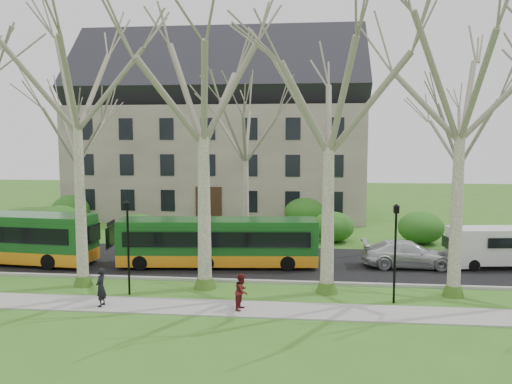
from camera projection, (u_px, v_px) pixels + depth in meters
The scene contains 14 objects.
ground at pixel (260, 292), 23.52m from camera, with size 120.00×120.00×0.00m, color #3A6E1F.
sidewalk at pixel (255, 309), 21.05m from camera, with size 70.00×2.00×0.06m, color gray.
road at pixel (269, 263), 28.96m from camera, with size 80.00×8.00×0.06m, color black.
curb at pixel (263, 281), 25.00m from camera, with size 80.00×0.25×0.14m, color #A5A39E.
building at pixel (220, 129), 47.01m from camera, with size 26.50×12.20×16.00m.
tree_row_verge at pixel (261, 143), 23.07m from camera, with size 49.00×7.00×14.00m.
tree_row_far at pixel (256, 156), 33.90m from camera, with size 33.00×7.00×12.00m.
lamp_row at pixel (258, 243), 22.26m from camera, with size 36.22×0.22×4.30m.
hedges at pixel (216, 221), 37.73m from camera, with size 30.60×8.60×2.00m.
bus_follow at pixel (218, 242), 27.98m from camera, with size 11.00×2.29×2.75m, color #164E1B, non-canonical shape.
sedan at pixel (408, 254), 27.80m from camera, with size 2.05×5.05×1.47m, color silver.
van_a at pixel (496, 248), 27.72m from camera, with size 5.08×1.85×2.22m, color silver, non-canonical shape.
pedestrian_a at pixel (101, 287), 21.27m from camera, with size 0.61×0.40×1.66m, color black.
pedestrian_b at pixel (242, 291), 20.89m from camera, with size 0.74×0.58×1.53m, color #581418.
Camera 1 is at (2.12, -22.79, 7.20)m, focal length 35.00 mm.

